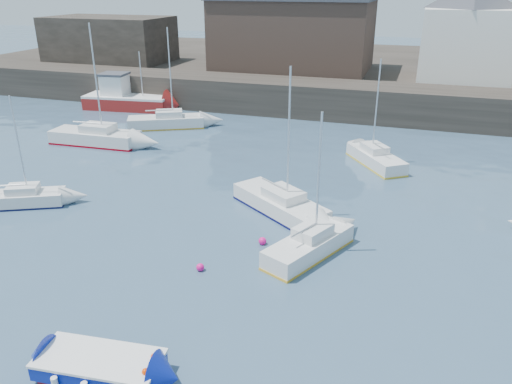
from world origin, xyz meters
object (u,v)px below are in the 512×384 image
(fishing_boat, at_px, (125,98))
(blue_dinghy, at_px, (100,365))
(buoy_far, at_px, (278,188))
(sailboat_c, at_px, (309,245))
(sailboat_f, at_px, (376,158))
(buoy_near, at_px, (200,270))
(sailboat_a, at_px, (21,198))
(sailboat_h, at_px, (166,121))
(sailboat_e, at_px, (96,137))
(sailboat_b, at_px, (280,203))
(buoy_mid, at_px, (262,244))

(fishing_boat, bearing_deg, blue_dinghy, -59.57)
(fishing_boat, xyz_separation_m, buoy_far, (19.80, -15.05, -1.06))
(fishing_boat, bearing_deg, sailboat_c, -43.78)
(fishing_boat, height_order, buoy_far, fishing_boat)
(sailboat_f, bearing_deg, buoy_near, -109.76)
(fishing_boat, distance_m, sailboat_a, 23.05)
(fishing_boat, height_order, sailboat_h, sailboat_h)
(sailboat_a, xyz_separation_m, sailboat_e, (-2.77, 11.09, 0.15))
(sailboat_b, height_order, sailboat_c, sailboat_b)
(sailboat_a, distance_m, sailboat_h, 17.02)
(sailboat_h, relative_size, buoy_far, 20.36)
(buoy_mid, bearing_deg, buoy_near, -121.07)
(fishing_boat, relative_size, sailboat_a, 1.40)
(sailboat_c, relative_size, buoy_near, 18.98)
(buoy_mid, bearing_deg, fishing_boat, 133.59)
(sailboat_h, bearing_deg, fishing_boat, 144.64)
(fishing_boat, height_order, buoy_mid, fishing_boat)
(sailboat_b, relative_size, buoy_far, 19.54)
(blue_dinghy, relative_size, buoy_near, 11.83)
(blue_dinghy, bearing_deg, fishing_boat, 120.43)
(sailboat_f, bearing_deg, fishing_boat, 160.20)
(sailboat_e, relative_size, sailboat_f, 1.27)
(sailboat_e, height_order, buoy_far, sailboat_e)
(buoy_far, bearing_deg, buoy_mid, -80.23)
(sailboat_b, height_order, sailboat_e, sailboat_e)
(sailboat_f, xyz_separation_m, sailboat_h, (-17.95, 4.01, 0.04))
(blue_dinghy, distance_m, sailboat_a, 15.45)
(buoy_mid, bearing_deg, sailboat_f, 73.20)
(blue_dinghy, height_order, sailboat_c, sailboat_c)
(sailboat_b, bearing_deg, buoy_near, -103.92)
(sailboat_a, height_order, sailboat_f, sailboat_f)
(fishing_boat, relative_size, sailboat_e, 0.97)
(sailboat_f, bearing_deg, sailboat_c, -96.93)
(sailboat_a, height_order, sailboat_e, sailboat_e)
(sailboat_c, xyz_separation_m, sailboat_e, (-19.25, 11.45, 0.08))
(fishing_boat, xyz_separation_m, sailboat_e, (4.09, -10.91, -0.48))
(sailboat_a, relative_size, sailboat_f, 0.88)
(sailboat_a, height_order, sailboat_b, sailboat_b)
(sailboat_b, distance_m, sailboat_h, 19.24)
(buoy_mid, height_order, buoy_far, buoy_far)
(sailboat_a, xyz_separation_m, buoy_far, (12.94, 6.95, -0.43))
(buoy_near, distance_m, buoy_far, 10.12)
(sailboat_h, height_order, buoy_near, sailboat_h)
(sailboat_h, relative_size, buoy_near, 23.60)
(sailboat_f, distance_m, buoy_near, 17.18)
(blue_dinghy, distance_m, sailboat_b, 13.70)
(sailboat_b, bearing_deg, sailboat_e, 156.05)
(blue_dinghy, xyz_separation_m, sailboat_h, (-11.72, 26.91, 0.11))
(sailboat_c, height_order, sailboat_h, sailboat_h)
(blue_dinghy, xyz_separation_m, sailboat_b, (2.11, 13.53, 0.09))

